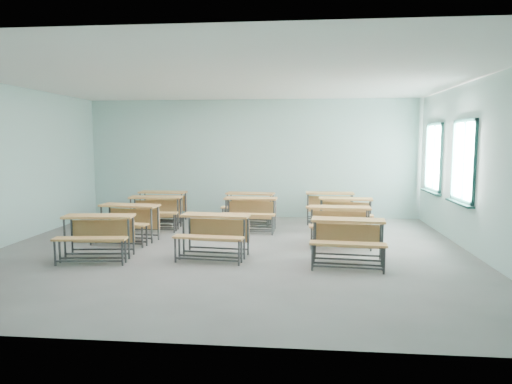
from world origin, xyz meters
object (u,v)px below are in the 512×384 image
(desk_unit_r3c1, at_px, (249,203))
(desk_unit_r2c2, at_px, (345,209))
(desk_unit_r0c2, at_px, (348,235))
(desk_unit_r2c1, at_px, (250,209))
(desk_unit_r3c0, at_px, (162,201))
(desk_unit_r1c0, at_px, (127,217))
(desk_unit_r3c2, at_px, (330,203))
(desk_unit_r1c2, at_px, (340,220))
(desk_unit_r0c1, at_px, (214,229))
(desk_unit_r2c0, at_px, (155,207))
(desk_unit_r0c0, at_px, (97,230))

(desk_unit_r3c1, bearing_deg, desk_unit_r2c2, -12.71)
(desk_unit_r0c2, xyz_separation_m, desk_unit_r2c1, (-1.96, 2.77, 0.00))
(desk_unit_r3c0, bearing_deg, desk_unit_r2c2, -8.53)
(desk_unit_r1c0, height_order, desk_unit_r3c0, same)
(desk_unit_r3c2, bearing_deg, desk_unit_r1c2, -88.67)
(desk_unit_r0c1, relative_size, desk_unit_r2c1, 1.04)
(desk_unit_r1c0, distance_m, desk_unit_r3c2, 5.09)
(desk_unit_r1c0, bearing_deg, desk_unit_r2c0, 91.63)
(desk_unit_r0c0, relative_size, desk_unit_r2c2, 1.01)
(desk_unit_r0c1, relative_size, desk_unit_r0c2, 1.00)
(desk_unit_r2c1, relative_size, desk_unit_r3c0, 0.99)
(desk_unit_r2c0, bearing_deg, desk_unit_r1c0, -98.64)
(desk_unit_r0c1, distance_m, desk_unit_r0c2, 2.35)
(desk_unit_r2c1, height_order, desk_unit_r3c2, same)
(desk_unit_r3c1, bearing_deg, desk_unit_r0c2, -53.70)
(desk_unit_r2c0, distance_m, desk_unit_r2c1, 2.28)
(desk_unit_r2c2, distance_m, desk_unit_r3c0, 4.73)
(desk_unit_r1c2, xyz_separation_m, desk_unit_r2c2, (0.25, 1.43, 0.00))
(desk_unit_r0c1, bearing_deg, desk_unit_r2c1, 86.76)
(desk_unit_r2c0, bearing_deg, desk_unit_r3c1, 21.29)
(desk_unit_r0c1, distance_m, desk_unit_r2c2, 3.69)
(desk_unit_r0c0, distance_m, desk_unit_r0c2, 4.37)
(desk_unit_r2c0, distance_m, desk_unit_r3c1, 2.37)
(desk_unit_r1c2, relative_size, desk_unit_r3c0, 0.98)
(desk_unit_r0c2, distance_m, desk_unit_r2c0, 5.06)
(desk_unit_r2c0, xyz_separation_m, desk_unit_r3c1, (2.15, 0.99, 0.00))
(desk_unit_r0c0, bearing_deg, desk_unit_r2c1, 42.83)
(desk_unit_r1c2, xyz_separation_m, desk_unit_r3c1, (-2.08, 2.28, 0.00))
(desk_unit_r0c0, height_order, desk_unit_r1c0, same)
(desk_unit_r3c2, bearing_deg, desk_unit_r2c0, -162.55)
(desk_unit_r1c0, xyz_separation_m, desk_unit_r3c1, (2.28, 2.39, 0.00))
(desk_unit_r1c0, relative_size, desk_unit_r2c2, 1.01)
(desk_unit_r2c1, bearing_deg, desk_unit_r1c2, -31.85)
(desk_unit_r0c2, height_order, desk_unit_r2c2, same)
(desk_unit_r2c0, height_order, desk_unit_r2c1, same)
(desk_unit_r1c0, xyz_separation_m, desk_unit_r3c0, (-0.04, 2.47, 0.00))
(desk_unit_r1c2, height_order, desk_unit_r3c1, same)
(desk_unit_r0c0, xyz_separation_m, desk_unit_r3c0, (-0.03, 3.86, 0.00))
(desk_unit_r2c2, relative_size, desk_unit_r3c0, 1.03)
(desk_unit_r2c2, bearing_deg, desk_unit_r2c0, -172.53)
(desk_unit_r0c0, relative_size, desk_unit_r2c0, 1.03)
(desk_unit_r0c2, xyz_separation_m, desk_unit_r3c1, (-2.09, 3.75, 0.00))
(desk_unit_r0c0, distance_m, desk_unit_r3c1, 4.42)
(desk_unit_r0c2, height_order, desk_unit_r3c0, same)
(desk_unit_r0c1, xyz_separation_m, desk_unit_r3c2, (2.29, 3.77, 0.00))
(desk_unit_r0c0, relative_size, desk_unit_r3c1, 0.99)
(desk_unit_r0c1, relative_size, desk_unit_r3c0, 1.03)
(desk_unit_r3c0, xyz_separation_m, desk_unit_r3c1, (2.31, -0.08, 0.00))
(desk_unit_r0c0, height_order, desk_unit_r1c2, same)
(desk_unit_r0c2, xyz_separation_m, desk_unit_r2c2, (0.24, 2.91, 0.00))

